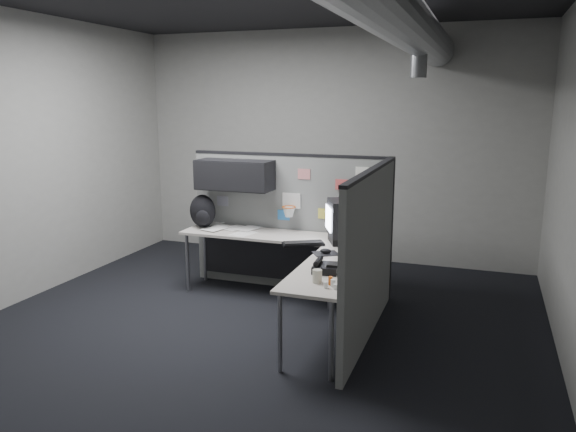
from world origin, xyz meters
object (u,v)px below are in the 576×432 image
at_px(monitor, 348,221).
at_px(phone, 326,267).
at_px(desk, 292,253).
at_px(backpack, 203,212).
at_px(keyboard, 303,244).

relative_size(monitor, phone, 2.07).
distance_m(desk, backpack, 1.32).
height_order(monitor, backpack, monitor).
distance_m(desk, monitor, 0.70).
relative_size(monitor, keyboard, 1.17).
relative_size(keyboard, backpack, 1.16).
height_order(desk, monitor, monitor).
height_order(monitor, phone, monitor).
xyz_separation_m(desk, backpack, (-1.24, 0.31, 0.31)).
distance_m(phone, backpack, 2.24).
distance_m(desk, keyboard, 0.22).
xyz_separation_m(keyboard, phone, (0.48, -0.82, 0.02)).
bearing_deg(backpack, desk, -22.14).
xyz_separation_m(monitor, backpack, (-1.82, 0.12, -0.05)).
relative_size(desk, keyboard, 5.01).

